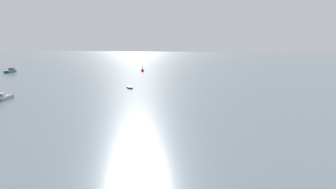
{
  "coord_description": "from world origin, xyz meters",
  "views": [
    {
      "loc": [
        15.75,
        9.14,
        8.39
      ],
      "look_at": [
        0.29,
        54.23,
        0.39
      ],
      "focal_mm": 31.29,
      "sensor_mm": 36.0,
      "label": 1
    }
  ],
  "objects_px": {
    "rowboat_moored_1": "(130,87)",
    "motorboat_moored_1": "(1,99)",
    "channel_buoy": "(142,70)",
    "motorboat_moored_2": "(11,71)"
  },
  "relations": [
    {
      "from": "motorboat_moored_1",
      "to": "channel_buoy",
      "type": "relative_size",
      "value": 2.08
    },
    {
      "from": "motorboat_moored_1",
      "to": "channel_buoy",
      "type": "bearing_deg",
      "value": 157.97
    },
    {
      "from": "rowboat_moored_1",
      "to": "motorboat_moored_1",
      "type": "relative_size",
      "value": 0.61
    },
    {
      "from": "rowboat_moored_1",
      "to": "motorboat_moored_1",
      "type": "height_order",
      "value": "motorboat_moored_1"
    },
    {
      "from": "rowboat_moored_1",
      "to": "motorboat_moored_2",
      "type": "distance_m",
      "value": 54.23
    },
    {
      "from": "motorboat_moored_1",
      "to": "channel_buoy",
      "type": "xyz_separation_m",
      "value": [
        0.26,
        53.53,
        0.2
      ]
    },
    {
      "from": "rowboat_moored_1",
      "to": "motorboat_moored_1",
      "type": "bearing_deg",
      "value": -73.43
    },
    {
      "from": "channel_buoy",
      "to": "rowboat_moored_1",
      "type": "bearing_deg",
      "value": -70.02
    },
    {
      "from": "rowboat_moored_1",
      "to": "motorboat_moored_2",
      "type": "relative_size",
      "value": 0.5
    },
    {
      "from": "motorboat_moored_1",
      "to": "motorboat_moored_2",
      "type": "bearing_deg",
      "value": -156.47
    }
  ]
}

